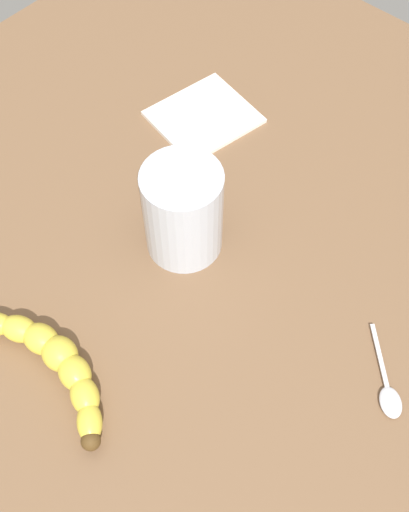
% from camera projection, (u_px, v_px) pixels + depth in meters
% --- Properties ---
extents(wooden_tabletop, '(1.20, 1.20, 0.03)m').
position_uv_depth(wooden_tabletop, '(211.00, 305.00, 0.76)').
color(wooden_tabletop, brown).
rests_on(wooden_tabletop, ground).
extents(banana, '(0.22, 0.07, 0.04)m').
position_uv_depth(banana, '(52.00, 361.00, 0.69)').
color(banana, yellow).
rests_on(banana, wooden_tabletop).
extents(smoothie_glass, '(0.10, 0.10, 0.13)m').
position_uv_depth(smoothie_glass, '(183.00, 213.00, 0.74)').
color(smoothie_glass, silver).
rests_on(smoothie_glass, wooden_tabletop).
extents(teaspoon, '(0.09, 0.09, 0.01)m').
position_uv_depth(teaspoon, '(389.00, 396.00, 0.68)').
color(teaspoon, silver).
rests_on(teaspoon, wooden_tabletop).
extents(folded_napkin, '(0.15, 0.16, 0.01)m').
position_uv_depth(folded_napkin, '(204.00, 117.00, 0.91)').
color(folded_napkin, white).
rests_on(folded_napkin, wooden_tabletop).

